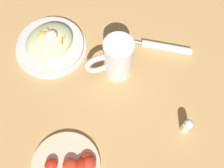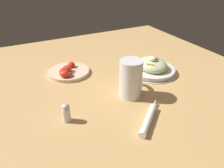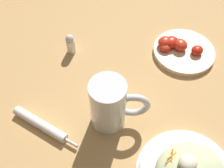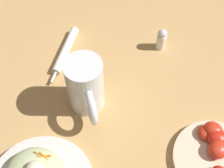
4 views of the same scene
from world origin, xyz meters
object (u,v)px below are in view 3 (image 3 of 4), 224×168
napkin_roll (41,124)px  tomato_plate (181,49)px  beer_mug (110,106)px  salt_shaker (70,44)px

napkin_roll → tomato_plate: bearing=15.7°
beer_mug → tomato_plate: (0.28, 0.16, -0.05)m
beer_mug → napkin_roll: (-0.17, 0.03, -0.06)m
beer_mug → tomato_plate: bearing=29.9°
beer_mug → salt_shaker: size_ratio=2.20×
beer_mug → napkin_roll: beer_mug is taller
beer_mug → tomato_plate: 0.33m
napkin_roll → tomato_plate: 0.48m
beer_mug → napkin_roll: size_ratio=0.95×
tomato_plate → salt_shaker: 0.34m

